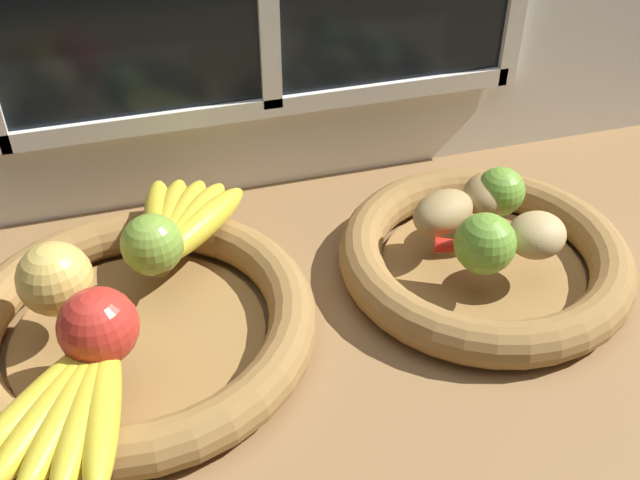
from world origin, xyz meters
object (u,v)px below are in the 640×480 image
at_px(banana_bunch_front, 70,406).
at_px(apple_golden_left, 55,279).
at_px(fruit_bowl_left, 137,325).
at_px(potato_back, 488,194).
at_px(banana_bunch_back, 180,222).
at_px(lime_near, 485,244).
at_px(lime_far, 500,191).
at_px(apple_red_front, 98,327).
at_px(apple_green_back, 152,245).
at_px(potato_oblong, 443,212).
at_px(chili_pepper, 483,248).
at_px(fruit_bowl_right, 484,257).
at_px(potato_small, 537,235).

bearing_deg(banana_bunch_front, apple_golden_left, 92.32).
relative_size(fruit_bowl_left, potato_back, 5.31).
xyz_separation_m(banana_bunch_front, banana_bunch_back, (0.12, 0.23, 0.00)).
bearing_deg(apple_golden_left, lime_near, -8.34).
xyz_separation_m(fruit_bowl_left, potato_back, (0.41, 0.05, 0.05)).
bearing_deg(lime_far, apple_red_front, -166.86).
xyz_separation_m(apple_red_front, potato_back, (0.44, 0.11, -0.01)).
xyz_separation_m(apple_green_back, apple_red_front, (-0.06, -0.11, 0.00)).
height_order(potato_oblong, chili_pepper, potato_oblong).
bearing_deg(potato_oblong, apple_green_back, 176.54).
bearing_deg(potato_back, apple_golden_left, -176.15).
height_order(potato_back, lime_far, lime_far).
relative_size(fruit_bowl_left, banana_bunch_front, 1.85).
distance_m(apple_red_front, lime_near, 0.39).
distance_m(fruit_bowl_left, lime_near, 0.36).
bearing_deg(apple_golden_left, fruit_bowl_right, -2.28).
xyz_separation_m(fruit_bowl_right, apple_golden_left, (-0.45, 0.02, 0.06)).
xyz_separation_m(potato_small, lime_near, (-0.07, -0.01, 0.01)).
distance_m(apple_red_front, lime_far, 0.46).
xyz_separation_m(banana_bunch_back, potato_small, (0.36, -0.14, 0.01)).
height_order(apple_green_back, banana_bunch_front, apple_green_back).
relative_size(potato_oblong, lime_far, 1.42).
xyz_separation_m(fruit_bowl_right, potato_back, (0.02, 0.05, 0.05)).
bearing_deg(fruit_bowl_right, lime_far, 52.13).
xyz_separation_m(potato_back, lime_far, (0.01, -0.01, 0.01)).
xyz_separation_m(fruit_bowl_left, apple_golden_left, (-0.07, 0.02, 0.06)).
xyz_separation_m(potato_oblong, lime_near, (0.01, -0.08, 0.01)).
bearing_deg(apple_red_front, lime_far, 13.14).
bearing_deg(fruit_bowl_left, lime_near, -7.05).
height_order(fruit_bowl_left, lime_far, lime_far).
height_order(apple_golden_left, lime_far, apple_golden_left).
xyz_separation_m(fruit_bowl_right, lime_far, (0.03, 0.04, 0.05)).
relative_size(lime_near, lime_far, 1.14).
height_order(banana_bunch_front, lime_near, lime_near).
distance_m(apple_green_back, potato_oblong, 0.32).
height_order(fruit_bowl_right, potato_oblong, potato_oblong).
relative_size(apple_green_back, potato_oblong, 0.81).
xyz_separation_m(banana_bunch_back, potato_oblong, (0.28, -0.07, 0.01)).
relative_size(fruit_bowl_right, lime_far, 5.84).
bearing_deg(potato_back, potato_oblong, -164.05).
xyz_separation_m(potato_small, lime_far, (-0.00, 0.08, 0.00)).
height_order(potato_oblong, lime_near, lime_near).
xyz_separation_m(apple_green_back, banana_bunch_front, (-0.09, -0.18, -0.02)).
bearing_deg(potato_back, fruit_bowl_right, -114.44).
distance_m(fruit_bowl_left, banana_bunch_front, 0.15).
distance_m(fruit_bowl_right, potato_back, 0.07).
distance_m(fruit_bowl_right, apple_red_front, 0.43).
bearing_deg(fruit_bowl_right, apple_red_front, -171.64).
bearing_deg(apple_red_front, potato_oblong, 13.91).
distance_m(fruit_bowl_left, chili_pepper, 0.37).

